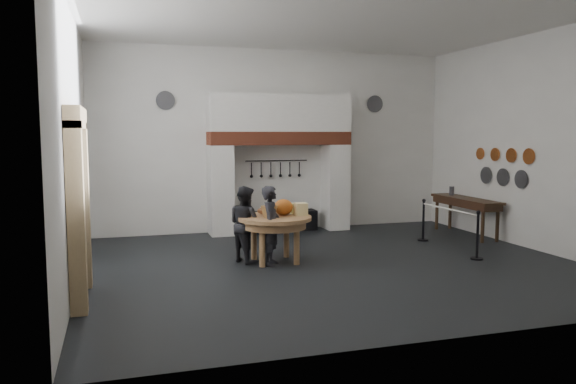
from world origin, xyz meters
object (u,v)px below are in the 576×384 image
object	(u,v)px
side_table	(466,199)
iron_range	(279,221)
visitor_far	(245,224)
barrier_post_near	(478,236)
visitor_near	(271,226)
work_table	(275,218)
barrier_post_far	(423,221)

from	to	relation	value
side_table	iron_range	bearing A→B (deg)	155.39
visitor_far	barrier_post_near	world-z (taller)	visitor_far
visitor_near	visitor_far	bearing A→B (deg)	69.72
iron_range	work_table	distance (m)	3.45
visitor_near	barrier_post_far	bearing A→B (deg)	-47.32
visitor_far	side_table	distance (m)	5.77
iron_range	side_table	xyz separation A→B (m)	(4.10, -1.88, 0.62)
barrier_post_near	side_table	bearing A→B (deg)	60.36
visitor_far	barrier_post_far	xyz separation A→B (m)	(4.33, 0.87, -0.27)
iron_range	visitor_far	xyz separation A→B (m)	(-1.55, -3.07, 0.47)
visitor_near	barrier_post_near	bearing A→B (deg)	-75.74
visitor_near	barrier_post_near	distance (m)	4.01
side_table	work_table	bearing A→B (deg)	-165.05
visitor_near	work_table	bearing A→B (deg)	-5.78
visitor_far	barrier_post_far	distance (m)	4.43
work_table	visitor_near	world-z (taller)	visitor_near
work_table	side_table	bearing A→B (deg)	14.95
visitor_far	barrier_post_near	distance (m)	4.48
visitor_far	side_table	size ratio (longest dim) A/B	0.66
work_table	barrier_post_near	distance (m)	3.94
visitor_near	side_table	bearing A→B (deg)	-48.44
work_table	barrier_post_near	bearing A→B (deg)	-14.00
work_table	barrier_post_near	world-z (taller)	barrier_post_near
visitor_far	barrier_post_near	size ratio (longest dim) A/B	1.61
iron_range	work_table	xyz separation A→B (m)	(-1.02, -3.24, 0.59)
iron_range	barrier_post_far	world-z (taller)	barrier_post_far
barrier_post_near	barrier_post_far	xyz separation A→B (m)	(0.00, 2.00, 0.00)
work_table	side_table	world-z (taller)	side_table
barrier_post_near	barrier_post_far	world-z (taller)	same
iron_range	work_table	world-z (taller)	work_table
side_table	barrier_post_near	distance (m)	2.70
work_table	side_table	distance (m)	5.30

